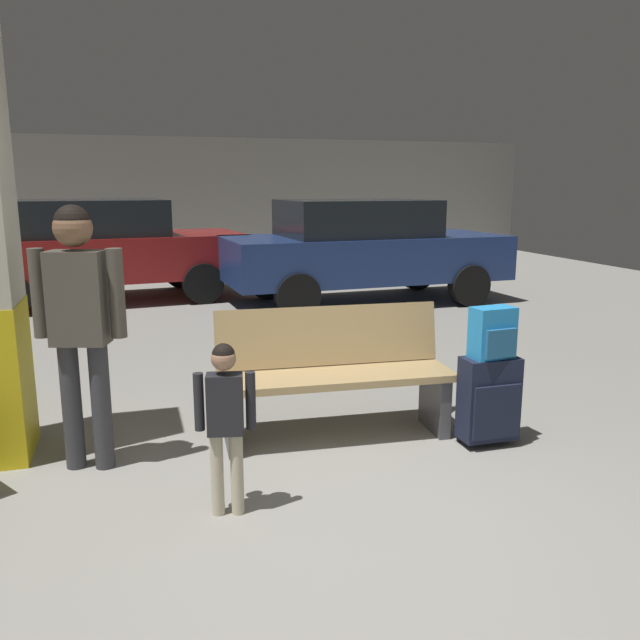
# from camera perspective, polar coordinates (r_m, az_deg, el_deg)

# --- Properties ---
(ground_plane) EXTENTS (18.00, 18.00, 0.10)m
(ground_plane) POSITION_cam_1_polar(r_m,az_deg,el_deg) (6.98, -7.85, -2.95)
(ground_plane) COLOR gray
(garage_back_wall) EXTENTS (18.00, 0.12, 2.80)m
(garage_back_wall) POSITION_cam_1_polar(r_m,az_deg,el_deg) (15.57, -13.04, 10.39)
(garage_back_wall) COLOR slate
(garage_back_wall) RESTS_ON ground_plane
(bench) EXTENTS (1.63, 0.62, 0.89)m
(bench) POSITION_cam_1_polar(r_m,az_deg,el_deg) (4.46, 1.27, -4.79)
(bench) COLOR tan
(bench) RESTS_ON ground_plane
(suitcase) EXTENTS (0.38, 0.23, 0.60)m
(suitcase) POSITION_cam_1_polar(r_m,az_deg,el_deg) (4.48, 14.74, -6.78)
(suitcase) COLOR #191E33
(suitcase) RESTS_ON ground_plane
(backpack_bright) EXTENTS (0.29, 0.21, 0.34)m
(backpack_bright) POSITION_cam_1_polar(r_m,az_deg,el_deg) (4.36, 15.07, -1.16)
(backpack_bright) COLOR #268CD8
(backpack_bright) RESTS_ON suitcase
(child) EXTENTS (0.31, 0.21, 0.94)m
(child) POSITION_cam_1_polar(r_m,az_deg,el_deg) (3.40, -8.42, -7.97)
(child) COLOR beige
(child) RESTS_ON ground_plane
(adult) EXTENTS (0.53, 0.28, 1.61)m
(adult) POSITION_cam_1_polar(r_m,az_deg,el_deg) (4.07, -20.54, 0.83)
(adult) COLOR #38383D
(adult) RESTS_ON ground_plane
(parked_car_near) EXTENTS (4.19, 1.98, 1.51)m
(parked_car_near) POSITION_cam_1_polar(r_m,az_deg,el_deg) (9.56, 3.77, 6.35)
(parked_car_near) COLOR navy
(parked_car_near) RESTS_ON ground_plane
(parked_car_far) EXTENTS (4.27, 2.18, 1.51)m
(parked_car_far) POSITION_cam_1_polar(r_m,az_deg,el_deg) (10.18, -18.87, 6.08)
(parked_car_far) COLOR maroon
(parked_car_far) RESTS_ON ground_plane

